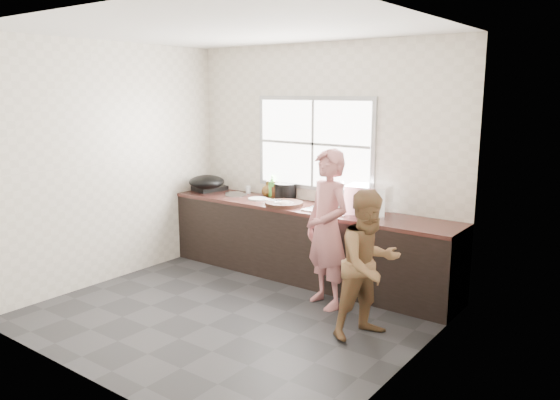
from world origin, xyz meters
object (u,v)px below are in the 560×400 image
Objects in this scene: bowl_mince at (284,204)px; bottle_brown_short at (267,189)px; plate_food at (258,199)px; bowl_crabs at (364,211)px; burner at (208,188)px; person_side at (369,265)px; bottle_brown_tall at (275,190)px; pot_lid_right at (236,195)px; glass_jar at (248,190)px; bottle_green at (272,186)px; wok at (207,182)px; pot_lid_left at (234,193)px; black_pot at (286,191)px; cutting_board at (284,204)px; dish_rack at (369,201)px; woman at (327,234)px.

bottle_brown_short is at bearing 144.10° from bowl_mince.
bowl_crabs is at bearing 3.93° from plate_food.
burner reaches higher than bowl_mince.
person_side reaches higher than bottle_brown_tall.
pot_lid_right is at bearing -7.87° from burner.
glass_jar is at bearing 180.00° from bottle_brown_tall.
bottle_green is 0.40m from glass_jar.
bottle_green is at bearing 173.50° from bowl_crabs.
pot_lid_left is at bearing 28.66° from wok.
pot_lid_left is (-0.72, -0.14, -0.09)m from black_pot.
pot_lid_left is at bearing 0.08° from burner.
black_pot reaches higher than pot_lid_left.
black_pot is at bearing 0.00° from glass_jar.
cutting_board is 1.00× the size of dish_rack.
pot_lid_left is at bearing -166.22° from bottle_brown_tall.
pot_lid_left is at bearing 165.37° from bowl_mince.
black_pot is at bearing 158.92° from dish_rack.
pot_lid_left is (-0.48, 0.12, -0.00)m from plate_food.
bowl_mince is 0.88× the size of pot_lid_left.
pot_lid_left is at bearing -169.26° from black_pot.
bowl_crabs is at bearing -5.08° from glass_jar.
bowl_crabs is at bearing 54.80° from person_side.
glass_jar is at bearing 178.07° from woman.
bottle_brown_tall is at bearing 137.14° from bowl_mince.
cutting_board is 0.05m from bowl_mince.
burner is (-1.02, -0.14, -0.06)m from bottle_brown_tall.
cutting_board is (-1.53, 0.82, 0.22)m from person_side.
pot_lid_left is (-0.44, -0.14, -0.08)m from bottle_brown_short.
woman is at bearing -31.12° from bottle_green.
dish_rack is at bearing -1.09° from pot_lid_right.
woman reaches higher than glass_jar.
woman is at bearing -35.69° from black_pot.
person_side reaches higher than glass_jar.
person_side is at bearing -29.77° from bottle_brown_short.
dish_rack is (-0.50, 0.92, 0.36)m from person_side.
bowl_mince is 0.47m from black_pot.
bottle_brown_short is (-0.54, 0.39, 0.06)m from bowl_mince.
bowl_crabs is at bearing 1.88° from pot_lid_right.
black_pot is 0.61× the size of dish_rack.
dish_rack is (1.03, 0.09, 0.14)m from cutting_board.
glass_jar is (-0.36, 0.25, 0.04)m from plate_food.
dish_rack is (2.30, 0.06, 0.02)m from wok.
burner is 0.26m from wok.
burner is at bearing -173.43° from black_pot.
plate_food is 0.96m from burner.
bowl_crabs is (0.91, 0.23, 0.01)m from bowl_mince.
wok reaches higher than glass_jar.
glass_jar is at bearing 157.31° from cutting_board.
woman is 7.43× the size of bowl_crabs.
black_pot is 0.67× the size of burner.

